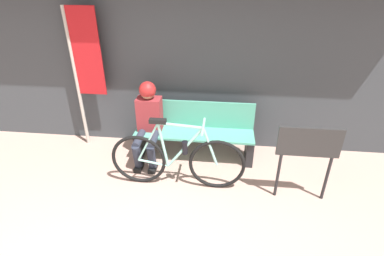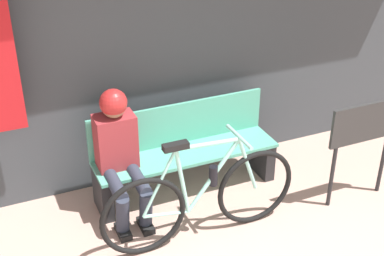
{
  "view_description": "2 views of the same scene",
  "coord_description": "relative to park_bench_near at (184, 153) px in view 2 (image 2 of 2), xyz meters",
  "views": [
    {
      "loc": [
        0.88,
        -1.14,
        2.51
      ],
      "look_at": [
        0.53,
        2.08,
        0.74
      ],
      "focal_mm": 28.0,
      "sensor_mm": 36.0,
      "label": 1
    },
    {
      "loc": [
        -1.11,
        -1.28,
        2.92
      ],
      "look_at": [
        0.39,
        2.15,
        0.89
      ],
      "focal_mm": 50.0,
      "sensor_mm": 36.0,
      "label": 2
    }
  ],
  "objects": [
    {
      "name": "storefront_wall",
      "position": [
        -0.5,
        0.41,
        1.28
      ],
      "size": [
        12.0,
        0.56,
        3.2
      ],
      "color": "#3D4247",
      "rests_on": "ground_plane"
    },
    {
      "name": "park_bench_near",
      "position": [
        0.0,
        0.0,
        0.0
      ],
      "size": [
        1.69,
        0.42,
        0.82
      ],
      "color": "#51A88E",
      "rests_on": "ground_plane"
    },
    {
      "name": "bicycle",
      "position": [
        -0.14,
        -0.7,
        0.0
      ],
      "size": [
        1.69,
        0.4,
        0.94
      ],
      "color": "black",
      "rests_on": "ground_plane"
    },
    {
      "name": "person_seated",
      "position": [
        -0.63,
        -0.12,
        0.27
      ],
      "size": [
        0.34,
        0.63,
        1.15
      ],
      "color": "#2D3342",
      "rests_on": "ground_plane"
    },
    {
      "name": "signboard",
      "position": [
        1.36,
        -0.77,
        0.31
      ],
      "size": [
        0.7,
        0.04,
        0.96
      ],
      "color": "#232326",
      "rests_on": "ground_plane"
    }
  ]
}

